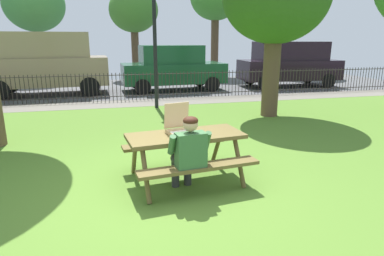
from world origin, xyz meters
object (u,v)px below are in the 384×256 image
(pizza_box_open, at_px, (180,126))
(lamp_post_walkway, at_px, (155,30))
(adult_at_table, at_px, (188,152))
(parked_car_left, at_px, (46,62))
(far_tree_center, at_px, (134,11))
(parked_car_center, at_px, (173,67))
(picnic_table_foreground, at_px, (185,145))
(far_tree_midleft, at_px, (34,5))
(parked_car_right, at_px, (289,63))

(pizza_box_open, relative_size, lamp_post_walkway, 0.13)
(adult_at_table, xyz_separation_m, lamp_post_walkway, (0.40, 6.46, 1.81))
(parked_car_left, height_order, far_tree_center, far_tree_center)
(parked_car_center, relative_size, far_tree_center, 0.91)
(parked_car_center, distance_m, far_tree_center, 5.91)
(parked_car_left, bearing_deg, parked_car_center, -0.02)
(picnic_table_foreground, height_order, far_tree_center, far_tree_center)
(parked_car_left, relative_size, parked_car_center, 1.07)
(adult_at_table, distance_m, parked_car_left, 10.73)
(picnic_table_foreground, height_order, parked_car_left, parked_car_left)
(pizza_box_open, height_order, far_tree_center, far_tree_center)
(pizza_box_open, bearing_deg, far_tree_midleft, 107.54)
(picnic_table_foreground, xyz_separation_m, pizza_box_open, (-0.07, 0.07, 0.28))
(lamp_post_walkway, bearing_deg, pizza_box_open, -93.95)
(parked_car_left, bearing_deg, parked_car_right, -0.00)
(parked_car_left, bearing_deg, lamp_post_walkway, -43.28)
(pizza_box_open, height_order, parked_car_left, parked_car_left)
(parked_car_left, height_order, parked_car_right, parked_car_left)
(pizza_box_open, xyz_separation_m, parked_car_right, (7.22, 9.53, 0.22))
(picnic_table_foreground, relative_size, parked_car_left, 0.41)
(pizza_box_open, bearing_deg, parked_car_right, 52.87)
(lamp_post_walkway, bearing_deg, parked_car_left, 136.72)
(adult_at_table, distance_m, parked_car_center, 10.26)
(picnic_table_foreground, bearing_deg, far_tree_midleft, 107.71)
(adult_at_table, xyz_separation_m, parked_car_right, (7.22, 10.12, 0.44))
(parked_car_right, bearing_deg, adult_at_table, -125.49)
(parked_car_right, xyz_separation_m, far_tree_center, (-6.80, 5.13, 2.58))
(pizza_box_open, relative_size, far_tree_midleft, 0.10)
(lamp_post_walkway, height_order, parked_car_right, lamp_post_walkway)
(lamp_post_walkway, distance_m, far_tree_center, 8.88)
(parked_car_left, distance_m, far_tree_center, 6.87)
(pizza_box_open, distance_m, adult_at_table, 0.63)
(pizza_box_open, bearing_deg, lamp_post_walkway, 86.05)
(picnic_table_foreground, distance_m, parked_car_center, 9.74)
(pizza_box_open, xyz_separation_m, adult_at_table, (0.00, -0.59, -0.22))
(parked_car_center, relative_size, far_tree_midleft, 0.85)
(pizza_box_open, bearing_deg, parked_car_center, 80.30)
(picnic_table_foreground, xyz_separation_m, far_tree_center, (0.35, 14.74, 3.08))
(picnic_table_foreground, distance_m, parked_car_left, 10.27)
(picnic_table_foreground, bearing_deg, pizza_box_open, 133.62)
(lamp_post_walkway, height_order, parked_car_left, lamp_post_walkway)
(parked_car_center, height_order, far_tree_midleft, far_tree_midleft)
(adult_at_table, height_order, parked_car_right, parked_car_right)
(pizza_box_open, xyz_separation_m, parked_car_center, (1.63, 9.53, 0.13))
(parked_car_center, xyz_separation_m, far_tree_center, (-1.21, 5.13, 2.67))
(far_tree_midleft, bearing_deg, picnic_table_foreground, -72.29)
(parked_car_left, bearing_deg, pizza_box_open, -69.90)
(pizza_box_open, height_order, parked_car_center, parked_car_center)
(adult_at_table, xyz_separation_m, parked_car_center, (1.63, 10.12, 0.35))
(parked_car_center, bearing_deg, far_tree_midleft, 140.69)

